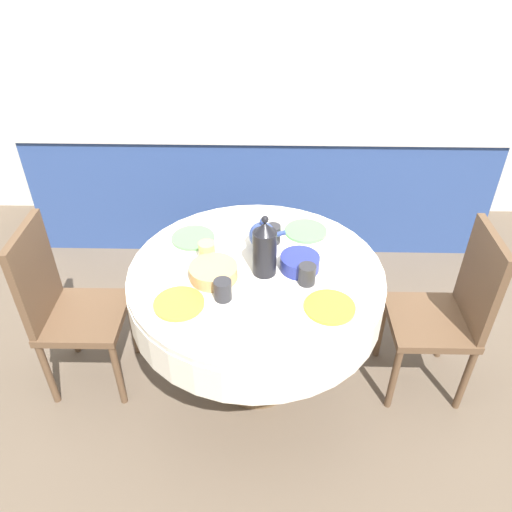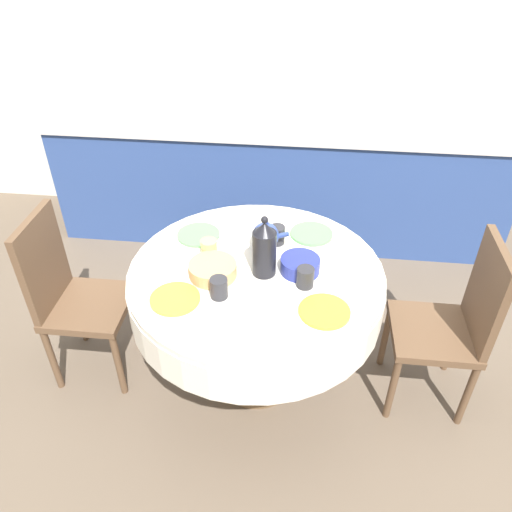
{
  "view_description": "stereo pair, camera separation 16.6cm",
  "coord_description": "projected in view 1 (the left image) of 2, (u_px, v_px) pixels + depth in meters",
  "views": [
    {
      "loc": [
        0.04,
        -1.83,
        2.16
      ],
      "look_at": [
        0.0,
        0.0,
        0.82
      ],
      "focal_mm": 35.0,
      "sensor_mm": 36.0,
      "label": 1
    },
    {
      "loc": [
        0.21,
        -1.81,
        2.16
      ],
      "look_at": [
        0.0,
        0.0,
        0.82
      ],
      "focal_mm": 35.0,
      "sensor_mm": 36.0,
      "label": 2
    }
  ],
  "objects": [
    {
      "name": "plate_far_left",
      "position": [
        193.0,
        238.0,
        2.51
      ],
      "size": [
        0.22,
        0.22,
        0.01
      ],
      "primitive_type": "cylinder",
      "color": "#5BA85B",
      "rests_on": "dining_table"
    },
    {
      "name": "plate_far_right",
      "position": [
        306.0,
        231.0,
        2.56
      ],
      "size": [
        0.22,
        0.22,
        0.01
      ],
      "primitive_type": "cylinder",
      "color": "#5BA85B",
      "rests_on": "dining_table"
    },
    {
      "name": "cup_far_left",
      "position": [
        207.0,
        252.0,
        2.35
      ],
      "size": [
        0.08,
        0.08,
        0.09
      ],
      "primitive_type": "cylinder",
      "color": "#DBB766",
      "rests_on": "dining_table"
    },
    {
      "name": "teapot",
      "position": [
        262.0,
        235.0,
        2.41
      ],
      "size": [
        0.18,
        0.13,
        0.17
      ],
      "color": "#33478E",
      "rests_on": "dining_table"
    },
    {
      "name": "plate_near_right",
      "position": [
        330.0,
        307.0,
        2.1
      ],
      "size": [
        0.22,
        0.22,
        0.01
      ],
      "primitive_type": "cylinder",
      "color": "yellow",
      "rests_on": "dining_table"
    },
    {
      "name": "chair_left",
      "position": [
        450.0,
        308.0,
        2.43
      ],
      "size": [
        0.4,
        0.4,
        0.95
      ],
      "rotation": [
        0.0,
        0.0,
        -4.71
      ],
      "color": "brown",
      "rests_on": "ground_plane"
    },
    {
      "name": "dining_table",
      "position": [
        256.0,
        291.0,
        2.39
      ],
      "size": [
        1.2,
        1.2,
        0.74
      ],
      "color": "brown",
      "rests_on": "ground_plane"
    },
    {
      "name": "kitchen_counter",
      "position": [
        261.0,
        178.0,
        3.69
      ],
      "size": [
        3.24,
        0.64,
        0.89
      ],
      "color": "#2D4784",
      "rests_on": "ground_plane"
    },
    {
      "name": "coffee_carafe",
      "position": [
        265.0,
        249.0,
        2.22
      ],
      "size": [
        0.11,
        0.11,
        0.3
      ],
      "color": "black",
      "rests_on": "dining_table"
    },
    {
      "name": "wall_back",
      "position": [
        262.0,
        45.0,
        3.46
      ],
      "size": [
        7.0,
        0.05,
        2.6
      ],
      "color": "silver",
      "rests_on": "ground_plane"
    },
    {
      "name": "chair_right",
      "position": [
        64.0,
        304.0,
        2.46
      ],
      "size": [
        0.4,
        0.4,
        0.95
      ],
      "rotation": [
        0.0,
        0.0,
        -1.56
      ],
      "color": "brown",
      "rests_on": "ground_plane"
    },
    {
      "name": "cup_near_right",
      "position": [
        307.0,
        274.0,
        2.21
      ],
      "size": [
        0.08,
        0.08,
        0.09
      ],
      "primitive_type": "cylinder",
      "color": "#28282D",
      "rests_on": "dining_table"
    },
    {
      "name": "plate_near_left",
      "position": [
        179.0,
        304.0,
        2.11
      ],
      "size": [
        0.22,
        0.22,
        0.01
      ],
      "primitive_type": "cylinder",
      "color": "orange",
      "rests_on": "dining_table"
    },
    {
      "name": "ground_plane",
      "position": [
        256.0,
        376.0,
        2.75
      ],
      "size": [
        12.0,
        12.0,
        0.0
      ],
      "primitive_type": "plane",
      "color": "brown"
    },
    {
      "name": "bread_basket",
      "position": [
        213.0,
        272.0,
        2.25
      ],
      "size": [
        0.22,
        0.22,
        0.06
      ],
      "primitive_type": "cylinder",
      "color": "tan",
      "rests_on": "dining_table"
    },
    {
      "name": "cup_far_right",
      "position": [
        273.0,
        234.0,
        2.47
      ],
      "size": [
        0.08,
        0.08,
        0.09
      ],
      "primitive_type": "cylinder",
      "color": "#28282D",
      "rests_on": "dining_table"
    },
    {
      "name": "cup_near_left",
      "position": [
        223.0,
        290.0,
        2.12
      ],
      "size": [
        0.08,
        0.08,
        0.09
      ],
      "primitive_type": "cylinder",
      "color": "#28282D",
      "rests_on": "dining_table"
    },
    {
      "name": "fruit_bowl",
      "position": [
        300.0,
        263.0,
        2.3
      ],
      "size": [
        0.18,
        0.18,
        0.07
      ],
      "primitive_type": "cylinder",
      "color": "navy",
      "rests_on": "dining_table"
    }
  ]
}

